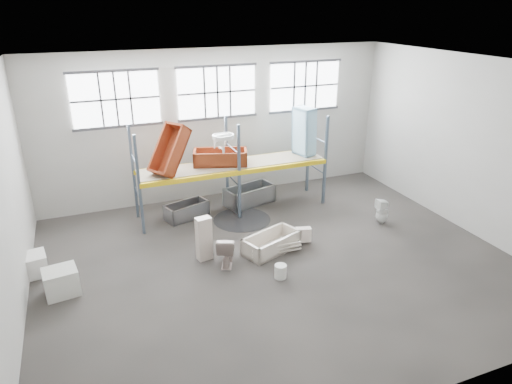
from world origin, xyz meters
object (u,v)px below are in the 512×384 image
cistern_tall (204,239)px  blue_tub_upright (304,131)px  toilet_beige (226,250)px  steel_tub_left (187,210)px  toilet_white (382,211)px  bucket (280,271)px  steel_tub_right (250,195)px  rust_tub_flat (220,157)px  bathtub_beige (271,243)px  carton_near (61,282)px

cistern_tall → blue_tub_upright: 5.32m
toilet_beige → steel_tub_left: bearing=-60.8°
toilet_white → bucket: (-4.14, -1.61, -0.23)m
toilet_beige → cistern_tall: (-0.46, 0.45, 0.19)m
steel_tub_right → bucket: 4.60m
toilet_beige → steel_tub_right: size_ratio=0.50×
rust_tub_flat → toilet_white: bearing=-32.6°
rust_tub_flat → bucket: (0.13, -4.34, -1.65)m
bathtub_beige → blue_tub_upright: 4.37m
cistern_tall → blue_tub_upright: (4.22, 2.69, 1.79)m
steel_tub_left → steel_tub_right: bearing=7.4°
steel_tub_right → bucket: bearing=-101.3°
toilet_beige → bucket: toilet_beige is taller
bathtub_beige → rust_tub_flat: bearing=77.5°
toilet_white → steel_tub_left: bearing=-110.9°
steel_tub_left → steel_tub_right: size_ratio=0.81×
steel_tub_left → carton_near: 4.72m
toilet_white → rust_tub_flat: size_ratio=0.48×
blue_tub_upright → cistern_tall: bearing=-147.5°
rust_tub_flat → bathtub_beige: bearing=-81.4°
cistern_tall → steel_tub_left: (0.16, 2.66, -0.36)m
bathtub_beige → bucket: size_ratio=4.58×
steel_tub_right → bathtub_beige: bearing=-100.3°
steel_tub_left → cistern_tall: bearing=-93.4°
rust_tub_flat → carton_near: 5.95m
cistern_tall → steel_tub_right: bearing=41.4°
carton_near → toilet_white: bearing=2.1°
bathtub_beige → toilet_white: 3.83m
toilet_white → steel_tub_left: toilet_white is taller
steel_tub_right → blue_tub_upright: bearing=-8.2°
steel_tub_left → carton_near: size_ratio=1.80×
toilet_white → carton_near: size_ratio=1.08×
steel_tub_left → blue_tub_upright: 4.60m
steel_tub_left → rust_tub_flat: bearing=5.5°
cistern_tall → steel_tub_right: (2.39, 2.95, -0.30)m
steel_tub_right → bucket: (-0.90, -4.51, -0.13)m
cistern_tall → rust_tub_flat: (1.36, 2.77, 1.22)m
steel_tub_left → rust_tub_flat: rust_tub_flat is taller
blue_tub_upright → bucket: bearing=-122.7°
toilet_white → carton_near: toilet_white is taller
steel_tub_right → rust_tub_flat: size_ratio=1.00×
bathtub_beige → cistern_tall: 1.87m
bathtub_beige → blue_tub_upright: size_ratio=1.02×
steel_tub_right → rust_tub_flat: bearing=-170.4°
steel_tub_left → bucket: steel_tub_left is taller
rust_tub_flat → blue_tub_upright: bearing=-1.7°
cistern_tall → rust_tub_flat: 3.32m
toilet_white → bucket: 4.44m
steel_tub_left → toilet_white: bearing=-25.5°
steel_tub_right → rust_tub_flat: 1.85m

